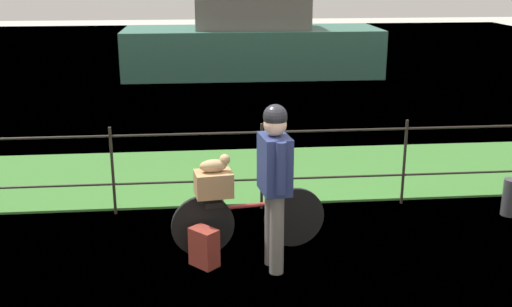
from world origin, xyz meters
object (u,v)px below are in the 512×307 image
(wooden_crate, at_px, (214,184))
(cyclist_person, at_px, (275,174))
(backpack_on_paving, at_px, (204,247))
(terrier_dog, at_px, (216,164))
(moored_boat_near, at_px, (252,43))
(mooring_bollard, at_px, (511,197))
(bicycle_main, at_px, (248,220))

(wooden_crate, relative_size, cyclist_person, 0.22)
(cyclist_person, bearing_deg, wooden_crate, 146.94)
(wooden_crate, distance_m, backpack_on_paving, 0.65)
(backpack_on_paving, bearing_deg, terrier_dog, 108.28)
(terrier_dog, relative_size, moored_boat_near, 0.05)
(terrier_dog, height_order, mooring_bollard, terrier_dog)
(wooden_crate, distance_m, moored_boat_near, 11.10)
(mooring_bollard, height_order, moored_boat_near, moored_boat_near)
(bicycle_main, height_order, moored_boat_near, moored_boat_near)
(wooden_crate, height_order, mooring_bollard, wooden_crate)
(terrier_dog, bearing_deg, wooden_crate, -172.36)
(wooden_crate, bearing_deg, moored_boat_near, 82.81)
(wooden_crate, bearing_deg, cyclist_person, -33.06)
(moored_boat_near, bearing_deg, terrier_dog, -97.06)
(backpack_on_paving, height_order, mooring_bollard, mooring_bollard)
(backpack_on_paving, relative_size, moored_boat_near, 0.06)
(bicycle_main, distance_m, moored_boat_near, 11.03)
(terrier_dog, distance_m, cyclist_person, 0.67)
(mooring_bollard, xyz_separation_m, moored_boat_near, (-2.22, 10.31, 0.63))
(cyclist_person, bearing_deg, backpack_on_paving, 170.01)
(bicycle_main, height_order, wooden_crate, wooden_crate)
(cyclist_person, bearing_deg, bicycle_main, 118.06)
(cyclist_person, relative_size, moored_boat_near, 0.24)
(terrier_dog, bearing_deg, mooring_bollard, 11.14)
(bicycle_main, height_order, cyclist_person, cyclist_person)
(backpack_on_paving, distance_m, moored_boat_near, 11.39)
(cyclist_person, height_order, mooring_bollard, cyclist_person)
(bicycle_main, bearing_deg, terrier_dog, -172.36)
(terrier_dog, bearing_deg, cyclist_person, -34.44)
(bicycle_main, relative_size, terrier_dog, 5.08)
(bicycle_main, distance_m, terrier_dog, 0.72)
(wooden_crate, relative_size, terrier_dog, 1.16)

